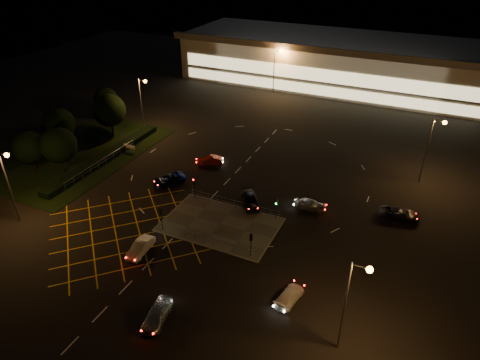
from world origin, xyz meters
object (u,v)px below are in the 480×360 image
at_px(signal_nw, 194,184).
at_px(car_queue_white, 140,247).
at_px(signal_ne, 276,204).
at_px(car_left_blue, 169,179).
at_px(car_right_silver, 310,204).
at_px(car_circ_red, 210,160).
at_px(car_east_grey, 399,214).
at_px(signal_sw, 161,215).
at_px(signal_se, 251,240).
at_px(car_far_dkgrey, 250,200).
at_px(car_approach_white, 289,296).
at_px(car_near_silver, 157,314).

xyz_separation_m(signal_nw, car_queue_white, (0.07, -12.64, -1.66)).
bearing_deg(signal_ne, car_left_blue, 173.28).
xyz_separation_m(car_left_blue, car_right_silver, (20.84, 2.23, 0.06)).
xyz_separation_m(car_circ_red, car_east_grey, (29.41, -2.82, 0.02)).
height_order(signal_sw, car_circ_red, signal_sw).
bearing_deg(signal_ne, car_east_grey, 25.93).
height_order(signal_se, car_right_silver, signal_se).
bearing_deg(car_queue_white, signal_ne, 42.83).
relative_size(signal_se, car_left_blue, 0.66).
xyz_separation_m(car_left_blue, car_far_dkgrey, (13.14, -0.18, 0.06)).
bearing_deg(signal_se, signal_nw, -33.65).
bearing_deg(car_far_dkgrey, car_right_silver, -17.00).
bearing_deg(car_approach_white, car_right_silver, -70.04).
bearing_deg(car_east_grey, car_circ_red, 75.05).
bearing_deg(car_circ_red, car_far_dkgrey, 24.34).
bearing_deg(signal_nw, car_far_dkgrey, 13.91).
height_order(car_queue_white, car_approach_white, car_queue_white).
height_order(car_queue_white, car_east_grey, car_queue_white).
height_order(signal_se, car_circ_red, signal_se).
bearing_deg(car_circ_red, car_east_grey, 55.85).
relative_size(car_near_silver, car_circ_red, 1.09).
bearing_deg(car_queue_white, car_east_grey, 32.89).
distance_m(signal_se, signal_nw, 14.41).
height_order(signal_nw, car_approach_white, signal_nw).
xyz_separation_m(car_near_silver, car_circ_red, (-10.50, 30.07, -0.09)).
distance_m(signal_sw, car_left_blue, 11.60).
xyz_separation_m(signal_nw, car_circ_red, (-2.97, 9.84, -1.69)).
bearing_deg(signal_sw, car_right_silver, -141.25).
height_order(car_right_silver, car_east_grey, car_right_silver).
bearing_deg(car_east_grey, car_queue_white, 117.24).
xyz_separation_m(signal_sw, car_queue_white, (0.07, -4.65, -1.66)).
xyz_separation_m(signal_se, signal_ne, (0.00, 7.99, 0.00)).
bearing_deg(signal_se, car_near_silver, 69.94).
distance_m(signal_ne, car_queue_white, 17.46).
xyz_separation_m(car_near_silver, car_queue_white, (-7.46, 7.59, -0.06)).
relative_size(signal_sw, car_queue_white, 0.74).
xyz_separation_m(signal_ne, car_left_blue, (-17.54, 2.07, -1.71)).
height_order(signal_nw, signal_ne, same).
relative_size(signal_nw, signal_ne, 1.00).
distance_m(signal_se, car_far_dkgrey, 10.93).
distance_m(signal_nw, car_approach_white, 22.13).
distance_m(car_near_silver, car_queue_white, 10.64).
xyz_separation_m(signal_ne, car_approach_white, (6.18, -12.50, -1.76)).
relative_size(car_circ_red, car_approach_white, 0.99).
xyz_separation_m(signal_sw, car_approach_white, (18.18, -4.51, -1.76)).
bearing_deg(car_far_dkgrey, car_queue_white, -151.80).
height_order(signal_se, car_left_blue, signal_se).
height_order(signal_nw, car_far_dkgrey, signal_nw).
bearing_deg(signal_ne, signal_sw, -146.35).
height_order(signal_nw, car_queue_white, signal_nw).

